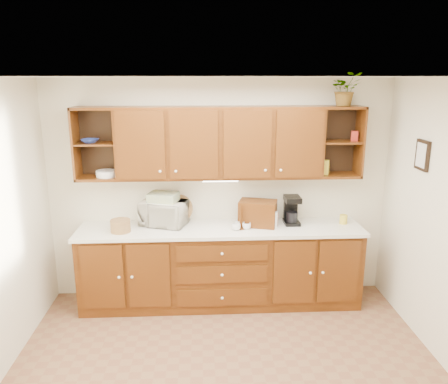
{
  "coord_description": "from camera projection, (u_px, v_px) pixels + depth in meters",
  "views": [
    {
      "loc": [
        -0.21,
        -3.26,
        2.6
      ],
      "look_at": [
        0.02,
        1.15,
        1.43
      ],
      "focal_mm": 35.0,
      "sensor_mm": 36.0,
      "label": 1
    }
  ],
  "objects": [
    {
      "name": "floor",
      "position": [
        228.0,
        383.0,
        3.82
      ],
      "size": [
        4.0,
        4.0,
        0.0
      ],
      "primitive_type": "plane",
      "color": "brown",
      "rests_on": "ground"
    },
    {
      "name": "ceiling",
      "position": [
        229.0,
        77.0,
        3.16
      ],
      "size": [
        4.0,
        4.0,
        0.0
      ],
      "primitive_type": "plane",
      "rotation": [
        3.14,
        0.0,
        0.0
      ],
      "color": "white",
      "rests_on": "back_wall"
    },
    {
      "name": "back_wall",
      "position": [
        220.0,
        190.0,
        5.18
      ],
      "size": [
        4.0,
        0.0,
        4.0
      ],
      "primitive_type": "plane",
      "rotation": [
        1.57,
        0.0,
        0.0
      ],
      "color": "beige",
      "rests_on": "floor"
    },
    {
      "name": "base_cabinets",
      "position": [
        221.0,
        267.0,
        5.11
      ],
      "size": [
        3.2,
        0.6,
        0.9
      ],
      "primitive_type": "cube",
      "color": "#3B1C06",
      "rests_on": "floor"
    },
    {
      "name": "countertop",
      "position": [
        221.0,
        229.0,
        4.98
      ],
      "size": [
        3.24,
        0.64,
        0.04
      ],
      "primitive_type": "cube",
      "color": "silver",
      "rests_on": "base_cabinets"
    },
    {
      "name": "upper_cabinets",
      "position": [
        221.0,
        142.0,
        4.88
      ],
      "size": [
        3.2,
        0.33,
        0.8
      ],
      "color": "#3B1C06",
      "rests_on": "back_wall"
    },
    {
      "name": "undercabinet_light",
      "position": [
        220.0,
        180.0,
        4.93
      ],
      "size": [
        0.4,
        0.05,
        0.02
      ],
      "primitive_type": "cube",
      "color": "white",
      "rests_on": "upper_cabinets"
    },
    {
      "name": "framed_picture",
      "position": [
        422.0,
        155.0,
        4.32
      ],
      "size": [
        0.03,
        0.24,
        0.3
      ],
      "primitive_type": "cube",
      "color": "black",
      "rests_on": "right_wall"
    },
    {
      "name": "wicker_basket",
      "position": [
        120.0,
        226.0,
        4.82
      ],
      "size": [
        0.28,
        0.28,
        0.14
      ],
      "primitive_type": "cylinder",
      "rotation": [
        0.0,
        0.0,
        0.33
      ],
      "color": "#A87646",
      "rests_on": "countertop"
    },
    {
      "name": "microwave",
      "position": [
        164.0,
        213.0,
        5.03
      ],
      "size": [
        0.59,
        0.49,
        0.28
      ],
      "primitive_type": "imported",
      "rotation": [
        0.0,
        0.0,
        -0.33
      ],
      "color": "beige",
      "rests_on": "countertop"
    },
    {
      "name": "towel_stack",
      "position": [
        163.0,
        197.0,
        4.99
      ],
      "size": [
        0.38,
        0.32,
        0.1
      ],
      "primitive_type": "cube",
      "rotation": [
        0.0,
        0.0,
        -0.28
      ],
      "color": "#EDE46F",
      "rests_on": "microwave"
    },
    {
      "name": "wine_bottle",
      "position": [
        161.0,
        213.0,
        5.03
      ],
      "size": [
        0.07,
        0.07,
        0.29
      ],
      "primitive_type": "cylinder",
      "rotation": [
        0.0,
        0.0,
        -0.15
      ],
      "color": "black",
      "rests_on": "countertop"
    },
    {
      "name": "woven_tray",
      "position": [
        180.0,
        220.0,
        5.19
      ],
      "size": [
        0.33,
        0.2,
        0.32
      ],
      "primitive_type": "cylinder",
      "rotation": [
        1.36,
        0.0,
        -0.38
      ],
      "color": "#A87646",
      "rests_on": "countertop"
    },
    {
      "name": "bread_box",
      "position": [
        258.0,
        213.0,
        5.01
      ],
      "size": [
        0.47,
        0.37,
        0.29
      ],
      "primitive_type": "cube",
      "rotation": [
        0.0,
        0.0,
        -0.27
      ],
      "color": "#3B1C06",
      "rests_on": "countertop"
    },
    {
      "name": "mug_tree",
      "position": [
        240.0,
        225.0,
        4.92
      ],
      "size": [
        0.24,
        0.24,
        0.27
      ],
      "rotation": [
        0.0,
        0.0,
        -0.3
      ],
      "color": "#3B1C06",
      "rests_on": "countertop"
    },
    {
      "name": "canister_red",
      "position": [
        274.0,
        219.0,
        5.01
      ],
      "size": [
        0.13,
        0.13,
        0.16
      ],
      "primitive_type": "cylinder",
      "rotation": [
        0.0,
        0.0,
        0.22
      ],
      "color": "#A82418",
      "rests_on": "countertop"
    },
    {
      "name": "canister_white",
      "position": [
        274.0,
        219.0,
        4.96
      ],
      "size": [
        0.09,
        0.09,
        0.19
      ],
      "primitive_type": "cylinder",
      "rotation": [
        0.0,
        0.0,
        -0.15
      ],
      "color": "white",
      "rests_on": "countertop"
    },
    {
      "name": "canister_yellow",
      "position": [
        343.0,
        219.0,
        5.09
      ],
      "size": [
        0.09,
        0.09,
        0.11
      ],
      "primitive_type": "cylinder",
      "rotation": [
        0.0,
        0.0,
        -0.06
      ],
      "color": "yellow",
      "rests_on": "countertop"
    },
    {
      "name": "coffee_maker",
      "position": [
        292.0,
        210.0,
        5.08
      ],
      "size": [
        0.18,
        0.23,
        0.33
      ],
      "rotation": [
        0.0,
        0.0,
        0.01
      ],
      "color": "black",
      "rests_on": "countertop"
    },
    {
      "name": "bowl_stack",
      "position": [
        90.0,
        141.0,
        4.78
      ],
      "size": [
        0.23,
        0.23,
        0.04
      ],
      "primitive_type": "imported",
      "rotation": [
        0.0,
        0.0,
        -0.38
      ],
      "color": "#2A3E9A",
      "rests_on": "upper_cabinets"
    },
    {
      "name": "plate_stack",
      "position": [
        106.0,
        174.0,
        4.88
      ],
      "size": [
        0.26,
        0.26,
        0.07
      ],
      "primitive_type": "cylinder",
      "rotation": [
        0.0,
        0.0,
        0.18
      ],
      "color": "white",
      "rests_on": "upper_cabinets"
    },
    {
      "name": "pantry_box_yellow",
      "position": [
        325.0,
        167.0,
        4.98
      ],
      "size": [
        0.11,
        0.1,
        0.17
      ],
      "primitive_type": "cube",
      "rotation": [
        0.0,
        0.0,
        -0.41
      ],
      "color": "yellow",
      "rests_on": "upper_cabinets"
    },
    {
      "name": "pantry_box_red",
      "position": [
        354.0,
        136.0,
        4.92
      ],
      "size": [
        0.09,
        0.09,
        0.11
      ],
      "primitive_type": "cube",
      "rotation": [
        0.0,
        0.0,
        -0.3
      ],
      "color": "#A82418",
      "rests_on": "upper_cabinets"
    },
    {
      "name": "potted_plant",
      "position": [
        345.0,
        89.0,
        4.76
      ],
      "size": [
        0.33,
        0.29,
        0.36
      ],
      "primitive_type": "imported",
      "rotation": [
        0.0,
        0.0,
        0.03
      ],
      "color": "#999999",
      "rests_on": "upper_cabinets"
    }
  ]
}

